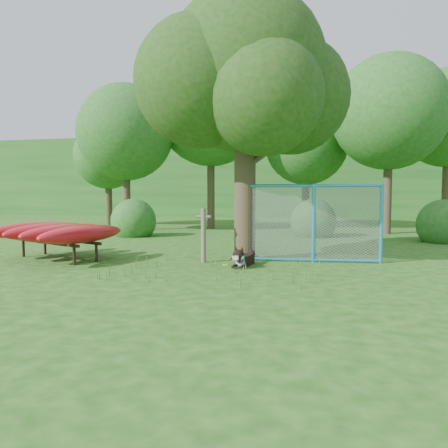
% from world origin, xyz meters
% --- Properties ---
extents(ground, '(80.00, 80.00, 0.00)m').
position_xyz_m(ground, '(0.00, 0.00, 0.00)').
color(ground, '#1A4B0F').
rests_on(ground, ground).
extents(oak_tree, '(5.25, 4.56, 6.82)m').
position_xyz_m(oak_tree, '(0.42, 2.44, 4.55)').
color(oak_tree, '#392F1F').
rests_on(oak_tree, ground).
extents(wooden_post, '(0.37, 0.13, 1.34)m').
position_xyz_m(wooden_post, '(-0.45, 1.75, 0.71)').
color(wooden_post, '#605948').
rests_on(wooden_post, ground).
extents(kayak_rack, '(3.35, 3.62, 0.93)m').
position_xyz_m(kayak_rack, '(-4.25, 1.36, 0.71)').
color(kayak_rack, black).
rests_on(kayak_rack, ground).
extents(husky_dog, '(0.39, 1.15, 0.51)m').
position_xyz_m(husky_dog, '(0.61, 1.36, 0.18)').
color(husky_dog, black).
rests_on(husky_dog, ground).
extents(fence_section, '(3.31, 0.40, 3.23)m').
position_xyz_m(fence_section, '(2.20, 2.40, 0.97)').
color(fence_section, '#2A98C6').
rests_on(fence_section, ground).
extents(wildflower_clump, '(0.10, 0.10, 0.21)m').
position_xyz_m(wildflower_clump, '(0.41, 0.38, 0.17)').
color(wildflower_clump, '#447C28').
rests_on(wildflower_clump, ground).
extents(bg_tree_a, '(4.40, 4.40, 6.70)m').
position_xyz_m(bg_tree_a, '(-6.50, 10.00, 4.48)').
color(bg_tree_a, '#392F1F').
rests_on(bg_tree_a, ground).
extents(bg_tree_b, '(5.20, 5.20, 8.22)m').
position_xyz_m(bg_tree_b, '(-3.00, 12.00, 5.61)').
color(bg_tree_b, '#392F1F').
rests_on(bg_tree_b, ground).
extents(bg_tree_c, '(4.00, 4.00, 6.12)m').
position_xyz_m(bg_tree_c, '(1.50, 13.00, 4.11)').
color(bg_tree_c, '#392F1F').
rests_on(bg_tree_c, ground).
extents(bg_tree_d, '(4.80, 4.80, 7.50)m').
position_xyz_m(bg_tree_d, '(5.00, 11.00, 5.08)').
color(bg_tree_d, '#392F1F').
rests_on(bg_tree_d, ground).
extents(bg_tree_e, '(4.60, 4.60, 7.55)m').
position_xyz_m(bg_tree_e, '(8.00, 14.00, 5.23)').
color(bg_tree_e, '#392F1F').
rests_on(bg_tree_e, ground).
extents(bg_tree_f, '(3.60, 3.60, 5.55)m').
position_xyz_m(bg_tree_f, '(-9.00, 13.00, 3.73)').
color(bg_tree_f, '#392F1F').
rests_on(bg_tree_f, ground).
extents(shrub_left, '(1.80, 1.80, 1.80)m').
position_xyz_m(shrub_left, '(-5.00, 7.50, 0.00)').
color(shrub_left, '#1F5B1D').
rests_on(shrub_left, ground).
extents(shrub_right, '(1.80, 1.80, 1.80)m').
position_xyz_m(shrub_right, '(6.50, 8.00, 0.00)').
color(shrub_right, '#1F5B1D').
rests_on(shrub_right, ground).
extents(shrub_mid, '(1.80, 1.80, 1.80)m').
position_xyz_m(shrub_mid, '(2.00, 9.00, 0.00)').
color(shrub_mid, '#1F5B1D').
rests_on(shrub_mid, ground).
extents(wooded_hillside, '(80.00, 12.00, 6.00)m').
position_xyz_m(wooded_hillside, '(0.00, 28.00, 3.00)').
color(wooded_hillside, '#1F5B1D').
rests_on(wooded_hillside, ground).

